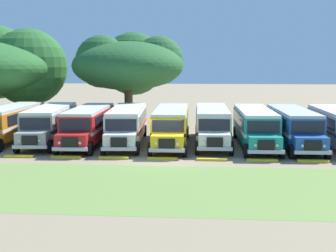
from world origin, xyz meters
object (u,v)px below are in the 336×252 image
Objects in this scene: parked_bus_slot_0 at (11,122)px; parked_bus_slot_7 at (293,126)px; parked_bus_slot_4 at (171,124)px; parked_bus_slot_6 at (255,125)px; parked_bus_slot_3 at (127,124)px; parked_bus_slot_5 at (212,124)px; parked_bus_slot_1 at (50,122)px; parked_bus_slot_2 at (88,124)px; broad_shade_tree at (130,64)px.

parked_bus_slot_0 is 22.80m from parked_bus_slot_7.
parked_bus_slot_4 and parked_bus_slot_6 have the same top height.
parked_bus_slot_3 and parked_bus_slot_4 have the same top height.
parked_bus_slot_5 and parked_bus_slot_6 have the same top height.
parked_bus_slot_0 is at bearing -93.75° from parked_bus_slot_4.
parked_bus_slot_2 is (3.33, -0.55, 0.00)m from parked_bus_slot_1.
parked_bus_slot_0 is 1.00× the size of parked_bus_slot_5.
parked_bus_slot_4 is at bearing 82.40° from parked_bus_slot_1.
parked_bus_slot_3 is (6.39, -0.24, 0.00)m from parked_bus_slot_1.
parked_bus_slot_2 is (6.72, -0.69, 0.00)m from parked_bus_slot_0.
broad_shade_tree reaches higher than parked_bus_slot_6.
parked_bus_slot_3 is 12.47m from broad_shade_tree.
parked_bus_slot_2 is 3.08m from parked_bus_slot_3.
broad_shade_tree reaches higher than parked_bus_slot_2.
parked_bus_slot_0 is 3.40m from parked_bus_slot_1.
parked_bus_slot_3 is (3.06, 0.30, 0.00)m from parked_bus_slot_2.
parked_bus_slot_3 is at bearing -94.66° from parked_bus_slot_4.
parked_bus_slot_1 is at bearing -93.17° from parked_bus_slot_7.
parked_bus_slot_1 is 19.40m from parked_bus_slot_7.
broad_shade_tree is at bearing -157.32° from parked_bus_slot_4.
parked_bus_slot_1 is 0.85× the size of broad_shade_tree.
parked_bus_slot_6 is at bearing 88.76° from parked_bus_slot_4.
parked_bus_slot_0 is at bearing -93.35° from parked_bus_slot_7.
parked_bus_slot_2 and parked_bus_slot_5 have the same top height.
parked_bus_slot_5 is at bearing 90.75° from parked_bus_slot_3.
broad_shade_tree is (-11.68, 11.69, 4.66)m from parked_bus_slot_6.
parked_bus_slot_1 is 6.39m from parked_bus_slot_3.
parked_bus_slot_1 and parked_bus_slot_6 have the same top height.
broad_shade_tree is at bearing -175.92° from parked_bus_slot_3.
parked_bus_slot_0 is 13.35m from parked_bus_slot_4.
parked_bus_slot_2 is 16.07m from parked_bus_slot_7.
parked_bus_slot_0 is 16.57m from parked_bus_slot_5.
parked_bus_slot_1 and parked_bus_slot_7 have the same top height.
parked_bus_slot_5 is at bearing -104.50° from parked_bus_slot_6.
parked_bus_slot_6 is (10.08, -0.23, 0.00)m from parked_bus_slot_3.
parked_bus_slot_2 is 12.73m from broad_shade_tree.
parked_bus_slot_2 is at bearing 75.77° from parked_bus_slot_1.
parked_bus_slot_7 is (22.79, -0.58, 0.00)m from parked_bus_slot_0.
parked_bus_slot_7 is (9.46, 0.03, 0.00)m from parked_bus_slot_4.
parked_bus_slot_1 is at bearing -100.96° from parked_bus_slot_2.
parked_bus_slot_7 is 0.84× the size of broad_shade_tree.
parked_bus_slot_7 is at bearing 88.74° from parked_bus_slot_2.
parked_bus_slot_3 is at bearing -92.73° from parked_bus_slot_7.
parked_bus_slot_3 is at bearing 87.42° from parked_bus_slot_0.
parked_bus_slot_6 is 2.93m from parked_bus_slot_7.
broad_shade_tree is at bearing 151.95° from parked_bus_slot_1.
parked_bus_slot_3 is 6.81m from parked_bus_slot_5.
parked_bus_slot_5 is 1.00× the size of parked_bus_slot_7.
parked_bus_slot_5 is at bearing 90.26° from parked_bus_slot_0.
parked_bus_slot_0 is 0.99× the size of parked_bus_slot_3.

